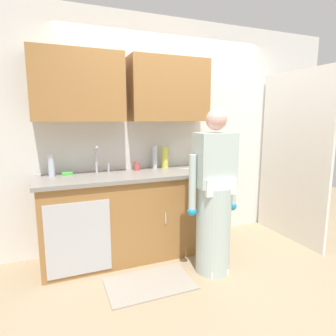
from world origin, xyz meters
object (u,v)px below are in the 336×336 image
sink (103,177)px  bottle_water_tall (198,157)px  person_at_sink (214,205)px  bottle_dish_liquid (155,157)px  sponge (67,174)px  cup_by_sink (137,166)px  bottle_cleaner_spray (51,165)px  knife_on_counter (191,169)px  bottle_water_short (165,157)px

sink → bottle_water_tall: bearing=8.5°
person_at_sink → sink: bearing=145.6°
bottle_dish_liquid → sponge: bearing=-177.6°
sponge → cup_by_sink: bearing=-0.0°
bottle_cleaner_spray → sponge: (0.15, 0.02, -0.10)m
bottle_dish_liquid → person_at_sink: bearing=-70.4°
knife_on_counter → sponge: (-1.38, 0.17, 0.01)m
bottle_dish_liquid → knife_on_counter: 0.46m
knife_on_counter → sponge: bearing=34.2°
knife_on_counter → sponge: size_ratio=2.18×
person_at_sink → cup_by_sink: size_ratio=17.69×
bottle_dish_liquid → knife_on_counter: (0.38, -0.21, -0.13)m
cup_by_sink → knife_on_counter: cup_by_sink is taller
bottle_water_short → knife_on_counter: bearing=-37.1°
sink → person_at_sink: size_ratio=0.31×
bottle_water_short → cup_by_sink: 0.37m
bottle_dish_liquid → bottle_water_short: 0.13m
person_at_sink → knife_on_counter: bearing=83.2°
bottle_cleaner_spray → bottle_water_tall: bottle_cleaner_spray is taller
bottle_dish_liquid → bottle_water_tall: (0.57, -0.02, -0.03)m
knife_on_counter → sponge: 1.39m
person_at_sink → bottle_dish_liquid: (-0.31, 0.86, 0.38)m
bottle_cleaner_spray → knife_on_counter: bearing=-5.7°
person_at_sink → sponge: bearing=147.8°
bottle_dish_liquid → knife_on_counter: bottle_dish_liquid is taller
sponge → bottle_cleaner_spray: bearing=-172.4°
person_at_sink → bottle_dish_liquid: 0.99m
bottle_cleaner_spray → knife_on_counter: bottle_cleaner_spray is taller
sink → bottle_dish_liquid: bearing=17.3°
bottle_dish_liquid → bottle_water_short: bearing=-7.7°
bottle_water_short → knife_on_counter: (0.26, -0.20, -0.12)m
cup_by_sink → bottle_water_tall: bearing=1.5°
bottle_water_short → knife_on_counter: 0.35m
knife_on_counter → person_at_sink: bearing=124.6°
bottle_water_tall → bottle_dish_liquid: bearing=177.9°
knife_on_counter → sink: bearing=40.8°
cup_by_sink → sponge: cup_by_sink is taller
bottle_water_tall → cup_by_sink: bottle_water_tall is taller
bottle_water_short → sponge: size_ratio=2.31×
sink → person_at_sink: person_at_sink is taller
sink → bottle_cleaner_spray: bearing=163.9°
sink → bottle_dish_liquid: (0.66, 0.20, 0.15)m
bottle_water_short → bottle_cleaner_spray: bearing=-178.0°
cup_by_sink → bottle_dish_liquid: bearing=10.1°
knife_on_counter → bottle_water_tall: bearing=-93.2°
bottle_cleaner_spray → cup_by_sink: bottle_cleaner_spray is taller
cup_by_sink → sponge: (-0.76, 0.00, -0.03)m
sink → bottle_water_tall: (1.23, 0.18, 0.12)m
bottle_dish_liquid → bottle_water_tall: bearing=-2.1°
sink → bottle_dish_liquid: sink is taller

